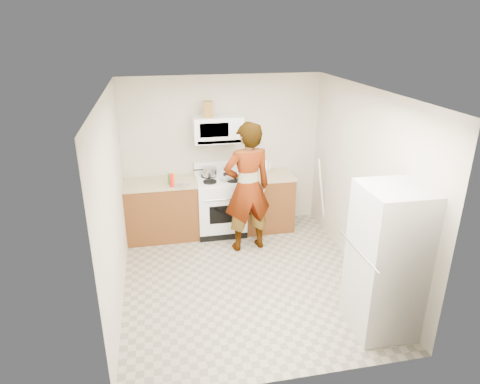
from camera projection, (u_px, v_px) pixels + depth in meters
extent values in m
plane|color=gray|center=(245.00, 279.00, 5.80)|extent=(3.60, 3.60, 0.00)
cube|color=beige|center=(223.00, 153.00, 6.96)|extent=(3.20, 0.02, 2.50)
cube|color=beige|center=(364.00, 185.00, 5.63)|extent=(0.02, 3.60, 2.50)
cube|color=brown|center=(162.00, 211.00, 6.80)|extent=(1.12, 0.62, 0.90)
cube|color=tan|center=(160.00, 183.00, 6.62)|extent=(1.14, 0.64, 0.03)
cube|color=brown|center=(267.00, 202.00, 7.11)|extent=(0.80, 0.62, 0.90)
cube|color=tan|center=(267.00, 176.00, 6.94)|extent=(0.82, 0.64, 0.03)
cube|color=white|center=(220.00, 206.00, 6.96)|extent=(0.76, 0.65, 0.90)
cube|color=white|center=(220.00, 180.00, 6.78)|extent=(0.76, 0.62, 0.03)
cube|color=white|center=(217.00, 167.00, 7.00)|extent=(0.76, 0.08, 0.20)
cube|color=white|center=(218.00, 129.00, 6.61)|extent=(0.76, 0.38, 0.40)
imported|color=tan|center=(247.00, 188.00, 6.25)|extent=(0.78, 0.57, 1.97)
cube|color=silver|center=(388.00, 261.00, 4.60)|extent=(0.71, 0.71, 1.70)
cylinder|color=white|center=(264.00, 166.00, 7.04)|extent=(0.21, 0.21, 0.19)
cube|color=brown|center=(208.00, 109.00, 6.43)|extent=(0.15, 0.15, 0.24)
cylinder|color=#ACACB1|center=(209.00, 172.00, 6.82)|extent=(0.24, 0.24, 0.13)
cube|color=white|center=(228.00, 179.00, 6.71)|extent=(0.29, 0.24, 0.05)
cylinder|color=red|center=(172.00, 181.00, 6.39)|extent=(0.08, 0.08, 0.20)
cylinder|color=orange|center=(173.00, 178.00, 6.57)|extent=(0.06, 0.06, 0.16)
cylinder|color=green|center=(170.00, 179.00, 6.50)|extent=(0.06, 0.06, 0.18)
cylinder|color=white|center=(181.00, 185.00, 6.48)|extent=(0.33, 0.33, 0.01)
cylinder|color=white|center=(322.00, 194.00, 6.95)|extent=(0.27, 0.13, 1.25)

